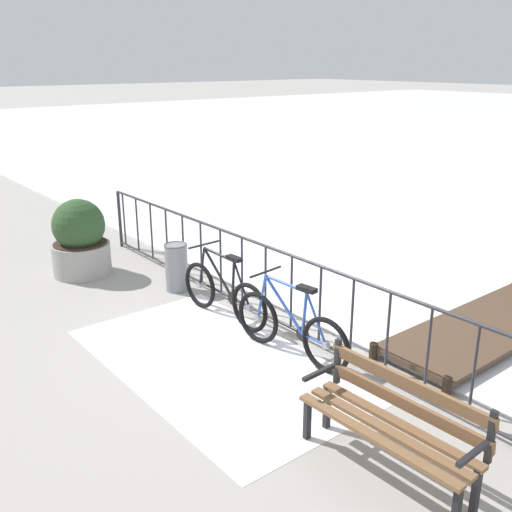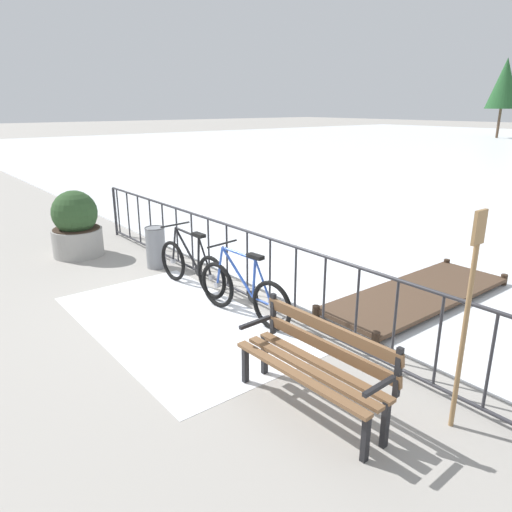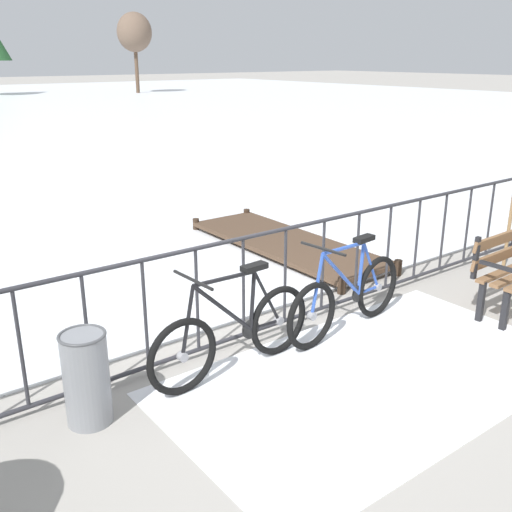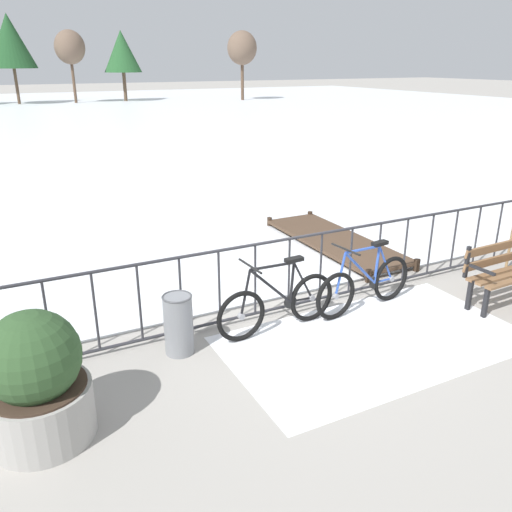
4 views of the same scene
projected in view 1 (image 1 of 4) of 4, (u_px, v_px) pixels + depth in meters
The scene contains 9 objects.
ground_plane at pixel (278, 326), 7.68m from camera, with size 160.00×160.00×0.00m, color #9E9991.
snow_patch at pixel (216, 362), 6.75m from camera, with size 3.70×2.06×0.01m, color white.
railing_fence at pixel (278, 287), 7.50m from camera, with size 9.06×0.06×1.07m.
bicycle_near_railing at pixel (224, 293), 7.80m from camera, with size 1.71×0.52×0.97m.
bicycle_second at pixel (290, 328), 6.79m from camera, with size 1.71×0.52×0.97m.
park_bench at pixel (393, 417), 4.84m from camera, with size 1.61×0.53×0.89m.
planter_with_shrub at pixel (80, 240), 9.40m from camera, with size 0.93×0.93×1.25m.
trash_bin at pixel (176, 267), 8.79m from camera, with size 0.35×0.35×0.73m.
wooden_dock at pixel (487, 326), 7.40m from camera, with size 1.10×3.32×0.20m.
Camera 1 is at (5.26, -4.60, 3.32)m, focal length 40.86 mm.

